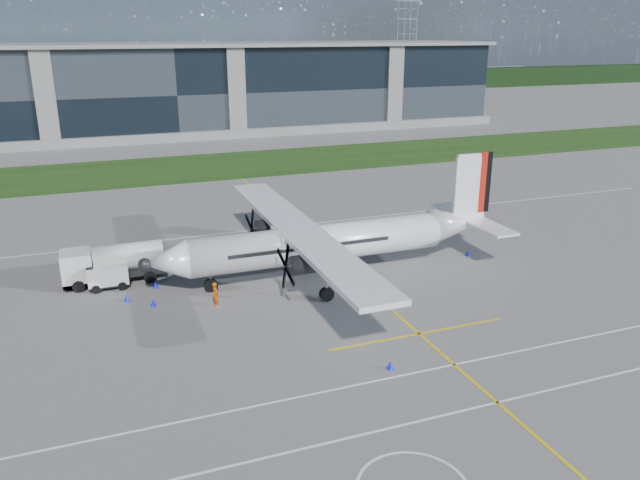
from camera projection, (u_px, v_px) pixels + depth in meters
name	position (u px, v px, depth m)	size (l,w,h in m)	color
ground	(217.00, 179.00, 78.26)	(400.00, 400.00, 0.00)	slate
grass_strip	(205.00, 167.00, 85.34)	(400.00, 18.00, 0.04)	#1B3B10
terminal_building	(169.00, 90.00, 111.31)	(120.00, 20.00, 15.00)	black
tree_line	(139.00, 88.00, 165.92)	(400.00, 6.00, 6.00)	black
pylon_east	(407.00, 39.00, 199.36)	(9.00, 4.60, 30.00)	gray
yellow_taxiway_centerline	(326.00, 252.00, 52.67)	(0.20, 70.00, 0.01)	yellow
white_lane_line	(446.00, 415.00, 30.40)	(90.00, 0.15, 0.01)	white
turboprop_aircraft	(331.00, 221.00, 46.41)	(27.69, 28.71, 8.61)	white
fuel_tanker_truck	(106.00, 265.00, 45.82)	(7.65, 2.48, 2.87)	silver
baggage_tug	(108.00, 276.00, 45.11)	(3.00, 1.80, 1.80)	white
ground_crew_person	(215.00, 293.00, 42.08)	(0.80, 0.57, 1.97)	#F25907
safety_cone_nose_stbd	(156.00, 284.00, 45.30)	(0.36, 0.36, 0.50)	#0E1CF9
safety_cone_nose_port	(153.00, 302.00, 42.36)	(0.36, 0.36, 0.50)	#0E1CF9
safety_cone_tail	(468.00, 253.00, 51.69)	(0.36, 0.36, 0.50)	#0E1CF9
safety_cone_portwing	(391.00, 365.00, 34.44)	(0.36, 0.36, 0.50)	#0E1CF9
safety_cone_fwd	(127.00, 298.00, 43.07)	(0.36, 0.36, 0.50)	#0E1CF9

